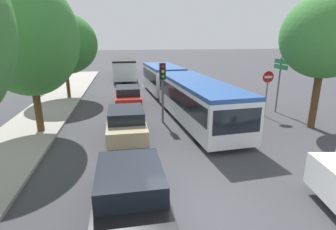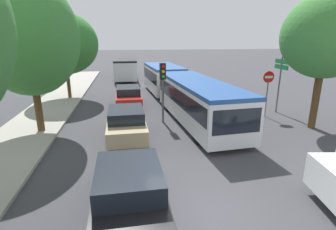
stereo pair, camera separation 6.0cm
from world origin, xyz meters
TOP-DOWN VIEW (x-y plane):
  - ground_plane at (0.00, 0.00)m, footprint 200.00×200.00m
  - kerb_strip_left at (-6.85, 13.60)m, footprint 3.20×37.19m
  - articulated_bus at (1.99, 11.51)m, footprint 3.77×16.47m
  - city_bus_rear at (-1.71, 27.19)m, footprint 2.52×11.07m
  - queued_car_black at (-1.77, 0.25)m, footprint 1.91×4.39m
  - queued_car_tan at (-1.79, 6.30)m, footprint 1.86×4.27m
  - queued_car_red at (-1.58, 12.49)m, footprint 1.78×4.09m
  - traffic_light at (0.33, 8.40)m, footprint 0.34×0.37m
  - no_entry_sign at (6.79, 8.49)m, footprint 0.70×0.08m
  - direction_sign_post at (8.03, 9.29)m, footprint 0.10×1.40m
  - tree_left_mid at (-6.18, 7.67)m, footprint 4.69×4.69m
  - tree_left_far at (-6.19, 15.53)m, footprint 5.03×5.03m
  - tree_right_near at (8.24, 6.12)m, footprint 4.35×4.35m

SIDE VIEW (x-z plane):
  - ground_plane at x=0.00m, z-range 0.00..0.00m
  - kerb_strip_left at x=-6.85m, z-range 0.00..0.14m
  - queued_car_red at x=-1.58m, z-range 0.01..1.42m
  - queued_car_tan at x=-1.79m, z-range 0.01..1.49m
  - queued_car_black at x=-1.77m, z-range 0.01..1.53m
  - city_bus_rear at x=-1.71m, z-range 0.19..2.57m
  - articulated_bus at x=1.99m, z-range 0.19..2.61m
  - no_entry_sign at x=6.79m, z-range 0.47..3.29m
  - traffic_light at x=0.33m, z-range 0.80..4.20m
  - direction_sign_post at x=8.03m, z-range 0.75..4.35m
  - tree_left_far at x=-6.19m, z-range 0.99..7.57m
  - tree_left_mid at x=-6.18m, z-range 0.86..8.38m
  - tree_right_near at x=8.24m, z-range 1.34..8.25m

